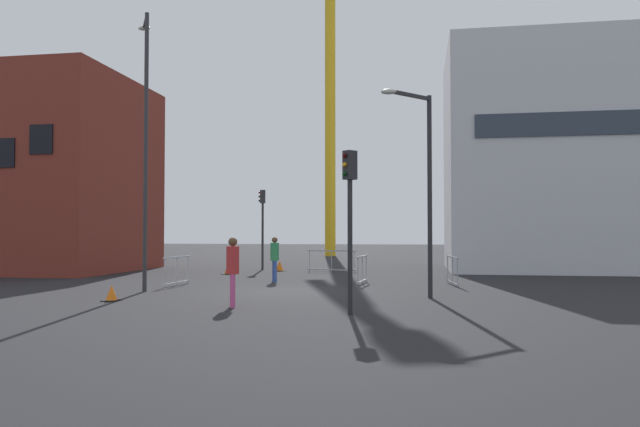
% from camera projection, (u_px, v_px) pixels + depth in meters
% --- Properties ---
extents(ground, '(160.00, 160.00, 0.00)m').
position_uv_depth(ground, '(285.00, 291.00, 20.18)').
color(ground, black).
extents(brick_building, '(9.10, 8.78, 9.78)m').
position_uv_depth(brick_building, '(46.00, 176.00, 30.86)').
color(brick_building, maroon).
rests_on(brick_building, ground).
extents(office_block, '(13.77, 8.43, 11.63)m').
position_uv_depth(office_block, '(581.00, 159.00, 31.32)').
color(office_block, silver).
rests_on(office_block, ground).
extents(construction_crane, '(5.24, 14.65, 27.42)m').
position_uv_depth(construction_crane, '(330.00, 52.00, 51.10)').
color(construction_crane, gold).
rests_on(construction_crane, ground).
extents(streetlamp_tall, '(0.91, 1.27, 9.39)m').
position_uv_depth(streetlamp_tall, '(146.00, 133.00, 20.27)').
color(streetlamp_tall, '#2D2D30').
rests_on(streetlamp_tall, ground).
extents(streetlamp_short, '(1.45, 1.44, 6.13)m').
position_uv_depth(streetlamp_short, '(423.00, 174.00, 17.96)').
color(streetlamp_short, '#232326').
rests_on(streetlamp_short, ground).
extents(traffic_light_median, '(0.36, 0.37, 3.95)m').
position_uv_depth(traffic_light_median, '(350.00, 204.00, 14.49)').
color(traffic_light_median, '#232326').
rests_on(traffic_light_median, ground).
extents(traffic_light_island, '(0.39, 0.30, 4.22)m').
position_uv_depth(traffic_light_island, '(263.00, 216.00, 31.79)').
color(traffic_light_island, '#2D2D30').
rests_on(traffic_light_island, ground).
extents(pedestrian_walking, '(0.34, 0.34, 1.84)m').
position_uv_depth(pedestrian_walking, '(233.00, 266.00, 15.87)').
color(pedestrian_walking, '#D14C8C').
rests_on(pedestrian_walking, ground).
extents(pedestrian_waiting, '(0.34, 0.34, 1.79)m').
position_uv_depth(pedestrian_waiting, '(275.00, 256.00, 23.91)').
color(pedestrian_waiting, '#33519E').
rests_on(pedestrian_waiting, ground).
extents(safety_barrier_left_run, '(0.22, 2.01, 1.08)m').
position_uv_depth(safety_barrier_left_run, '(177.00, 270.00, 22.34)').
color(safety_barrier_left_run, '#B2B5BA').
rests_on(safety_barrier_left_run, ground).
extents(safety_barrier_rear, '(0.23, 1.92, 1.08)m').
position_uv_depth(safety_barrier_rear, '(362.00, 269.00, 22.99)').
color(safety_barrier_rear, '#9EA0A5').
rests_on(safety_barrier_rear, ground).
extents(safety_barrier_front, '(0.34, 2.16, 1.08)m').
position_uv_depth(safety_barrier_front, '(452.00, 270.00, 22.40)').
color(safety_barrier_front, gray).
rests_on(safety_barrier_front, ground).
extents(safety_barrier_mid_span, '(2.58, 0.44, 1.08)m').
position_uv_depth(safety_barrier_mid_span, '(332.00, 260.00, 30.16)').
color(safety_barrier_mid_span, '#9EA0A5').
rests_on(safety_barrier_mid_span, ground).
extents(traffic_cone_orange, '(0.45, 0.45, 0.46)m').
position_uv_depth(traffic_cone_orange, '(112.00, 294.00, 17.26)').
color(traffic_cone_orange, black).
rests_on(traffic_cone_orange, ground).
extents(traffic_cone_on_verge, '(0.53, 0.53, 0.54)m').
position_uv_depth(traffic_cone_on_verge, '(280.00, 266.00, 30.63)').
color(traffic_cone_on_verge, black).
rests_on(traffic_cone_on_verge, ground).
extents(traffic_cone_by_barrier, '(0.64, 0.64, 0.65)m').
position_uv_depth(traffic_cone_by_barrier, '(229.00, 268.00, 28.41)').
color(traffic_cone_by_barrier, black).
rests_on(traffic_cone_by_barrier, ground).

